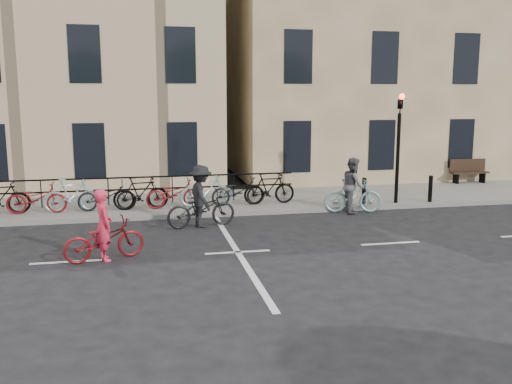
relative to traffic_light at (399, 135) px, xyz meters
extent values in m
plane|color=black|center=(-6.20, -4.34, -2.45)|extent=(120.00, 120.00, 0.00)
cube|color=slate|center=(-10.20, 1.66, -2.38)|extent=(46.00, 4.00, 0.15)
cube|color=#99835C|center=(2.80, 8.66, 3.70)|extent=(14.00, 10.00, 12.00)
cylinder|color=black|center=(0.00, 0.01, -0.80)|extent=(0.12, 0.12, 3.00)
imported|color=black|center=(0.00, 0.01, 1.15)|extent=(0.15, 0.18, 0.90)
sphere|color=#FF0C05|center=(0.00, -0.11, 1.25)|extent=(0.18, 0.18, 0.18)
cylinder|color=black|center=(-1.20, -0.09, -1.85)|extent=(0.14, 0.14, 0.90)
cylinder|color=black|center=(1.20, -0.09, -1.85)|extent=(0.14, 0.14, 0.90)
cube|color=black|center=(4.20, 3.31, -2.10)|extent=(0.06, 0.38, 0.40)
cube|color=black|center=(5.40, 3.31, -2.10)|extent=(0.06, 0.38, 0.40)
cube|color=black|center=(4.80, 3.31, -1.87)|extent=(1.60, 0.40, 0.06)
cube|color=black|center=(4.80, 3.49, -1.58)|extent=(1.60, 0.06, 0.50)
cube|color=black|center=(-8.97, 1.56, -1.83)|extent=(11.45, 0.04, 0.95)
imported|color=black|center=(-12.65, 0.66, -1.78)|extent=(1.75, 0.49, 1.05)
imported|color=maroon|center=(-11.60, 0.66, -1.83)|extent=(1.80, 0.63, 0.95)
imported|color=#85AAAE|center=(-10.55, 0.66, -1.78)|extent=(1.75, 0.49, 1.05)
imported|color=black|center=(-9.50, 0.66, -1.83)|extent=(1.80, 0.63, 0.95)
imported|color=black|center=(-8.45, 0.66, -1.78)|extent=(1.75, 0.49, 1.05)
imported|color=maroon|center=(-7.40, 0.66, -1.83)|extent=(1.80, 0.63, 0.95)
imported|color=#85AAAE|center=(-6.35, 0.66, -1.78)|extent=(1.75, 0.49, 1.05)
imported|color=black|center=(-5.30, 0.66, -1.83)|extent=(1.80, 0.63, 0.95)
imported|color=black|center=(-4.25, 0.66, -1.78)|extent=(1.75, 0.49, 1.05)
imported|color=maroon|center=(-9.33, -4.34, -1.96)|extent=(1.98, 1.22, 0.98)
imported|color=#F22A48|center=(-9.33, -4.34, -1.62)|extent=(0.57, 0.70, 1.67)
imported|color=#85AAAE|center=(-1.76, -0.54, -1.90)|extent=(1.91, 0.88, 1.11)
imported|color=#4F4E53|center=(-1.76, -0.54, -1.56)|extent=(0.84, 0.99, 1.79)
imported|color=black|center=(-6.77, -1.51, -1.92)|extent=(2.12, 1.10, 1.06)
imported|color=black|center=(-6.77, -1.51, -1.55)|extent=(0.89, 1.27, 1.80)
camera|label=1|loc=(-8.49, -17.56, 1.42)|focal=40.00mm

